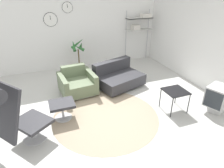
# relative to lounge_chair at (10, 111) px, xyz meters

# --- Properties ---
(ground_plane) EXTENTS (12.00, 12.00, 0.00)m
(ground_plane) POSITION_rel_lounge_chair_xyz_m (1.61, 0.72, -0.79)
(ground_plane) COLOR silver
(wall_back) EXTENTS (12.00, 0.09, 2.80)m
(wall_back) POSITION_rel_lounge_chair_xyz_m (1.60, 3.49, 0.61)
(wall_back) COLOR white
(wall_back) RESTS_ON ground_plane
(wall_right) EXTENTS (0.06, 12.00, 2.80)m
(wall_right) POSITION_rel_lounge_chair_xyz_m (4.63, 0.72, 0.61)
(wall_right) COLOR white
(wall_right) RESTS_ON ground_plane
(round_rug) EXTENTS (2.27, 2.27, 0.01)m
(round_rug) POSITION_rel_lounge_chair_xyz_m (1.70, 0.34, -0.79)
(round_rug) COLOR tan
(round_rug) RESTS_ON ground_plane
(lounge_chair) EXTENTS (1.07, 1.01, 1.34)m
(lounge_chair) POSITION_rel_lounge_chair_xyz_m (0.00, 0.00, 0.00)
(lounge_chair) COLOR #BCBCC1
(lounge_chair) RESTS_ON ground_plane
(ottoman) EXTENTS (0.51, 0.43, 0.38)m
(ottoman) POSITION_rel_lounge_chair_xyz_m (0.84, 0.63, -0.50)
(ottoman) COLOR #BCBCC1
(ottoman) RESTS_ON ground_plane
(armchair_red) EXTENTS (0.93, 0.89, 0.67)m
(armchair_red) POSITION_rel_lounge_chair_xyz_m (1.37, 1.61, -0.54)
(armchair_red) COLOR silver
(armchair_red) RESTS_ON ground_plane
(couch_low) EXTENTS (1.42, 1.20, 0.66)m
(couch_low) POSITION_rel_lounge_chair_xyz_m (2.52, 1.63, -0.56)
(couch_low) COLOR black
(couch_low) RESTS_ON ground_plane
(side_table) EXTENTS (0.48, 0.48, 0.49)m
(side_table) POSITION_rel_lounge_chair_xyz_m (3.22, 0.06, -0.35)
(side_table) COLOR black
(side_table) RESTS_ON ground_plane
(crt_television) EXTENTS (0.61, 0.57, 0.62)m
(crt_television) POSITION_rel_lounge_chair_xyz_m (4.05, -0.34, -0.45)
(crt_television) COLOR #B7B7B7
(crt_television) RESTS_ON ground_plane
(potted_plant) EXTENTS (0.44, 0.46, 1.07)m
(potted_plant) POSITION_rel_lounge_chair_xyz_m (1.72, 2.95, -0.37)
(potted_plant) COLOR brown
(potted_plant) RESTS_ON ground_plane
(shelf_unit) EXTENTS (0.92, 0.28, 1.77)m
(shelf_unit) POSITION_rel_lounge_chair_xyz_m (3.97, 3.25, 0.57)
(shelf_unit) COLOR #BCBCC1
(shelf_unit) RESTS_ON ground_plane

